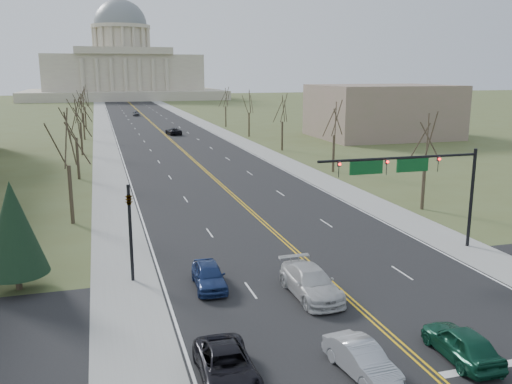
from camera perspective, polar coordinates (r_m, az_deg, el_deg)
ground at (r=25.84m, az=17.14°, el=-16.97°), size 600.00×600.00×0.00m
road at (r=129.77m, az=-10.53°, el=6.83°), size 20.00×380.00×0.01m
cross_road at (r=30.43m, az=10.85°, el=-11.92°), size 120.00×14.00×0.01m
sidewalk_left at (r=129.12m, az=-15.86°, el=6.54°), size 4.00×380.00×0.03m
sidewalk_right at (r=131.52m, az=-5.28°, el=7.06°), size 4.00×380.00×0.03m
center_line at (r=129.77m, az=-10.53°, el=6.83°), size 0.42×380.00×0.01m
edge_line_left at (r=129.16m, az=-14.88°, el=6.60°), size 0.15×380.00×0.01m
edge_line_right at (r=131.12m, az=-6.23°, el=7.02°), size 0.15×380.00×0.01m
capitol at (r=268.75m, az=-13.84°, el=12.57°), size 90.00×60.00×50.00m
signal_mast at (r=38.57m, az=16.04°, el=2.01°), size 12.12×0.44×7.20m
signal_left at (r=33.23m, az=-13.13°, el=-3.10°), size 0.32×0.36×6.00m
tree_r_0 at (r=51.52m, az=17.52°, el=5.35°), size 3.74×3.74×8.50m
tree_l_0 at (r=46.91m, az=-19.29°, el=5.05°), size 3.96×3.96×9.00m
tree_r_1 at (r=68.96m, az=8.27°, el=7.48°), size 3.74×3.74×8.50m
tree_l_1 at (r=66.79m, az=-18.51°, el=7.14°), size 3.96×3.96×9.00m
tree_r_2 at (r=87.50m, az=2.80°, el=8.65°), size 3.74×3.74×8.50m
tree_l_2 at (r=86.73m, az=-18.09°, el=8.27°), size 3.96×3.96×9.00m
tree_r_3 at (r=106.57m, az=-0.75°, el=9.36°), size 3.74×3.74×8.50m
tree_l_3 at (r=106.69m, az=-17.82°, el=8.98°), size 3.96×3.96×9.00m
tree_r_4 at (r=125.93m, az=-3.22°, el=9.83°), size 3.74×3.74×8.50m
tree_l_4 at (r=126.66m, az=-17.64°, el=9.47°), size 3.96×3.96×9.00m
conifer_l at (r=34.04m, az=-24.18°, el=-3.47°), size 3.64×3.64×6.50m
bldg_right_mass at (r=108.62m, az=13.11°, el=8.28°), size 25.00×20.00×10.00m
car_nb_inner_lead at (r=26.45m, az=20.84°, el=-14.64°), size 1.98×4.52×1.51m
car_sb_inner_lead at (r=24.19m, az=11.06°, el=-16.88°), size 1.99×4.32×1.37m
car_sb_outer_lead at (r=23.38m, az=-3.12°, el=-17.81°), size 2.34×4.90×1.35m
car_sb_inner_second at (r=31.25m, az=5.80°, el=-9.44°), size 2.42×5.65×1.62m
car_sb_outer_second at (r=32.40m, az=-4.99°, el=-8.74°), size 1.95×4.43×1.48m
car_far_nb at (r=111.33m, az=-8.68°, el=6.35°), size 3.01×5.42×1.44m
car_far_sb at (r=161.32m, az=-12.51°, el=8.09°), size 1.84×4.32×1.46m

